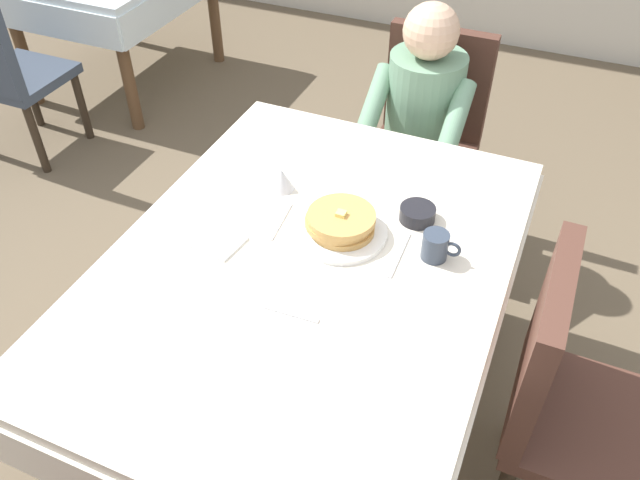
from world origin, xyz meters
name	(u,v)px	position (x,y,z in m)	size (l,w,h in m)	color
ground_plane	(309,408)	(0.00, 0.00, 0.00)	(14.00, 14.00, 0.00)	brown
dining_table_main	(307,282)	(0.00, 0.00, 0.65)	(1.12, 1.52, 0.74)	silver
chair_diner	(427,127)	(0.04, 1.17, 0.53)	(0.44, 0.45, 0.93)	#4C2D23
diner_person	(420,116)	(0.04, 1.01, 0.67)	(0.40, 0.43, 1.12)	gray
chair_right_side	(565,393)	(0.77, 0.00, 0.53)	(0.45, 0.44, 0.93)	#4C2D23
plate_breakfast	(341,232)	(0.05, 0.14, 0.75)	(0.28, 0.28, 0.02)	white
breakfast_stack	(341,222)	(0.05, 0.15, 0.79)	(0.21, 0.20, 0.07)	tan
cup_coffee	(436,246)	(0.33, 0.16, 0.78)	(0.11, 0.08, 0.08)	#333D4C
bowl_butter	(417,214)	(0.24, 0.30, 0.76)	(0.11, 0.11, 0.04)	black
syrup_pitcher	(282,179)	(-0.21, 0.28, 0.78)	(0.08, 0.08, 0.07)	silver
fork_left_of_plate	(280,221)	(-0.14, 0.12, 0.74)	(0.18, 0.01, 0.01)	silver
knife_right_of_plate	(399,255)	(0.24, 0.12, 0.74)	(0.20, 0.01, 0.01)	silver
spoon_near_edge	(292,314)	(0.05, -0.20, 0.74)	(0.15, 0.01, 0.01)	silver
napkin_folded	(214,240)	(-0.29, -0.03, 0.74)	(0.17, 0.12, 0.01)	white
background_chair_empty	(0,67)	(-2.07, 0.88, 0.53)	(0.44, 0.45, 0.93)	#384251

